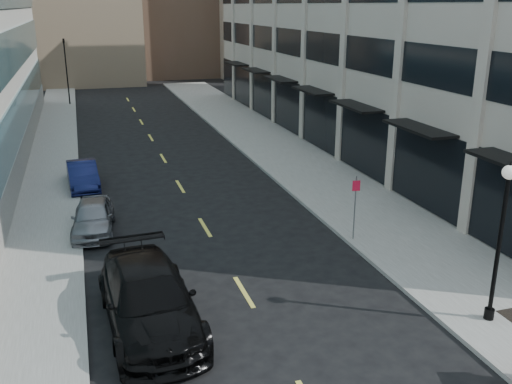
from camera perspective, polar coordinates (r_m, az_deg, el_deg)
sidewalk_right at (r=31.92m, az=5.79°, el=1.89°), size 5.00×80.00×0.15m
sidewalk_left at (r=29.60m, az=-20.07°, el=-0.47°), size 3.00×80.00×0.15m
building_right at (r=41.22m, az=14.99°, el=17.63°), size 15.30×46.50×18.25m
road_centerline at (r=27.11m, az=-6.49°, el=-1.27°), size 0.15×68.20×0.01m
traffic_signal at (r=56.27m, az=-18.67°, el=13.95°), size 0.66×0.66×6.98m
car_black_pickup at (r=17.04m, az=-10.65°, el=-10.51°), size 2.83×6.29×1.79m
car_silver_sedan at (r=24.42m, az=-15.98°, el=-2.41°), size 2.01×4.19×1.38m
car_blue_sedan at (r=30.60m, az=-16.94°, el=1.63°), size 1.67×4.18×1.35m
lamppost at (r=17.46m, az=23.32°, el=-3.49°), size 0.40×0.40×4.82m
sign_post at (r=22.47m, az=9.91°, el=-0.73°), size 0.30×0.08×2.59m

